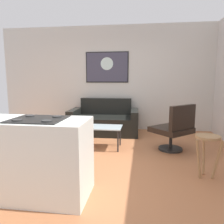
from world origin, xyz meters
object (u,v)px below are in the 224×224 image
at_px(couch, 104,122).
at_px(armchair, 174,128).
at_px(coffee_table, 98,128).
at_px(bar_stool, 207,144).
at_px(wall_painting, 107,67).

bearing_deg(couch, armchair, -37.46).
xyz_separation_m(couch, armchair, (1.58, -1.21, 0.16)).
bearing_deg(coffee_table, armchair, -0.08).
height_order(armchair, bar_stool, armchair).
xyz_separation_m(coffee_table, armchair, (1.50, -0.00, 0.05)).
bearing_deg(bar_stool, coffee_table, 148.15).
xyz_separation_m(coffee_table, wall_painting, (-0.09, 1.73, 1.30)).
distance_m(coffee_table, armchair, 1.50).
bearing_deg(armchair, couch, 142.54).
xyz_separation_m(couch, coffee_table, (0.08, -1.21, 0.11)).
xyz_separation_m(armchair, bar_stool, (0.29, -1.11, 0.03)).
relative_size(couch, coffee_table, 1.82).
xyz_separation_m(couch, wall_painting, (-0.01, 0.52, 1.41)).
relative_size(couch, armchair, 1.91).
distance_m(armchair, bar_stool, 1.14).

